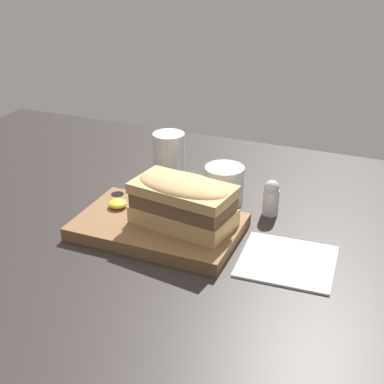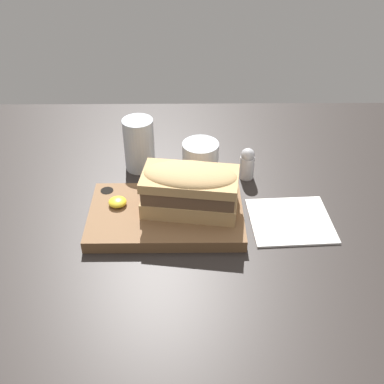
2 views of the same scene
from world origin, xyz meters
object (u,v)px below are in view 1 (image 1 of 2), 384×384
at_px(water_glass, 169,163).
at_px(napkin, 287,261).
at_px(salt_shaker, 271,197).
at_px(sandwich, 183,200).
at_px(wine_glass, 224,186).
at_px(serving_board, 158,226).

relative_size(water_glass, napkin, 0.73).
bearing_deg(salt_shaker, water_glass, 169.84).
xyz_separation_m(sandwich, salt_shaker, (0.13, 0.14, -0.04)).
bearing_deg(napkin, wine_glass, 135.68).
relative_size(wine_glass, napkin, 0.49).
relative_size(sandwich, wine_glass, 2.40).
bearing_deg(sandwich, water_glass, 121.41).
xyz_separation_m(water_glass, wine_glass, (0.14, -0.03, -0.02)).
distance_m(wine_glass, napkin, 0.24).
relative_size(serving_board, napkin, 1.81).
bearing_deg(wine_glass, serving_board, -113.66).
xyz_separation_m(sandwich, water_glass, (-0.11, 0.18, -0.02)).
bearing_deg(serving_board, wine_glass, 66.34).
bearing_deg(sandwich, wine_glass, 81.34).
distance_m(napkin, salt_shaker, 0.17).
distance_m(water_glass, salt_shaker, 0.24).
height_order(serving_board, water_glass, water_glass).
relative_size(serving_board, water_glass, 2.49).
height_order(sandwich, salt_shaker, sandwich).
height_order(wine_glass, salt_shaker, wine_glass).
relative_size(serving_board, wine_glass, 3.74).
xyz_separation_m(water_glass, napkin, (0.31, -0.20, -0.05)).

